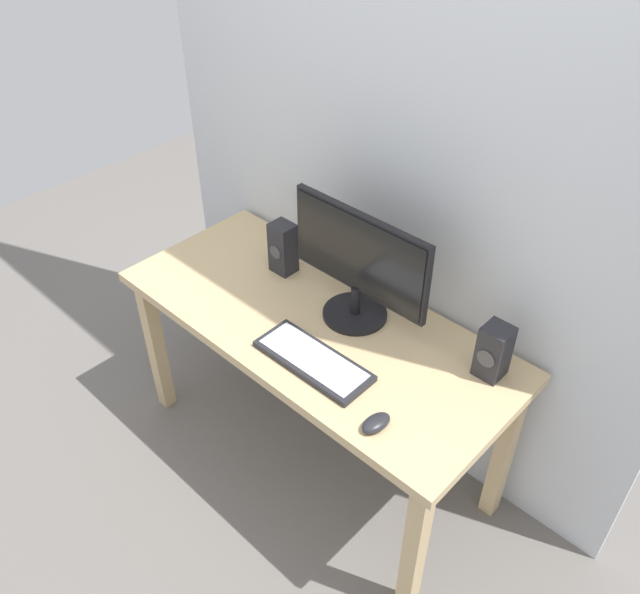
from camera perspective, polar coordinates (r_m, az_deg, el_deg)
name	(u,v)px	position (r m, az deg, el deg)	size (l,w,h in m)	color
ground_plane	(315,450)	(2.94, -0.40, -13.21)	(6.00, 6.00, 0.00)	slate
wall_back	(393,93)	(2.26, 6.37, 17.28)	(2.24, 0.04, 3.00)	silver
desk	(315,339)	(2.46, -0.47, -3.66)	(1.54, 0.67, 0.76)	tan
monitor	(358,263)	(2.28, 3.38, 2.95)	(0.58, 0.24, 0.43)	black
keyboard_primary	(313,360)	(2.22, -0.59, -5.56)	(0.43, 0.17, 0.03)	#232328
mouse	(376,423)	(2.03, 4.91, -10.90)	(0.06, 0.11, 0.03)	#232328
speaker_right	(494,351)	(2.20, 14.91, -4.61)	(0.09, 0.10, 0.20)	#232328
speaker_left	(283,248)	(2.57, -3.25, 4.30)	(0.09, 0.08, 0.21)	#232328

